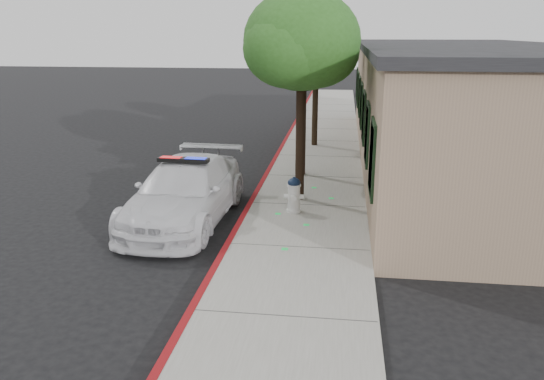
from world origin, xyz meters
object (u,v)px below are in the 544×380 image
at_px(fire_hydrant, 294,194).
at_px(street_tree_near, 302,45).
at_px(police_car, 185,192).
at_px(street_tree_far, 317,48).
at_px(street_tree_mid, 304,44).
at_px(clapboard_building, 463,106).

xyz_separation_m(fire_hydrant, street_tree_near, (0.06, 1.15, 3.70)).
relative_size(police_car, street_tree_far, 1.05).
bearing_deg(street_tree_mid, street_tree_far, 87.94).
xyz_separation_m(clapboard_building, street_tree_near, (-5.32, -5.48, 2.19)).
relative_size(fire_hydrant, street_tree_far, 0.18).
bearing_deg(street_tree_near, fire_hydrant, -93.06).
distance_m(fire_hydrant, street_tree_near, 3.88).
relative_size(police_car, street_tree_mid, 0.99).
xyz_separation_m(clapboard_building, police_car, (-8.08, -7.29, -1.35)).
bearing_deg(fire_hydrant, police_car, -168.48).
bearing_deg(street_tree_near, street_tree_mid, 93.41).
xyz_separation_m(street_tree_near, street_tree_mid, (-0.17, 2.77, -0.03)).
height_order(street_tree_near, street_tree_far, street_tree_near).
height_order(clapboard_building, fire_hydrant, clapboard_building).
xyz_separation_m(street_tree_near, street_tree_far, (0.01, 7.50, -0.29)).
bearing_deg(street_tree_far, street_tree_near, -90.04).
bearing_deg(fire_hydrant, street_tree_near, 84.78).
height_order(fire_hydrant, street_tree_near, street_tree_near).
bearing_deg(police_car, street_tree_near, 35.58).
height_order(street_tree_near, street_tree_mid, street_tree_near).
bearing_deg(street_tree_far, clapboard_building, -20.76).
xyz_separation_m(clapboard_building, street_tree_mid, (-5.49, -2.71, 2.16)).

